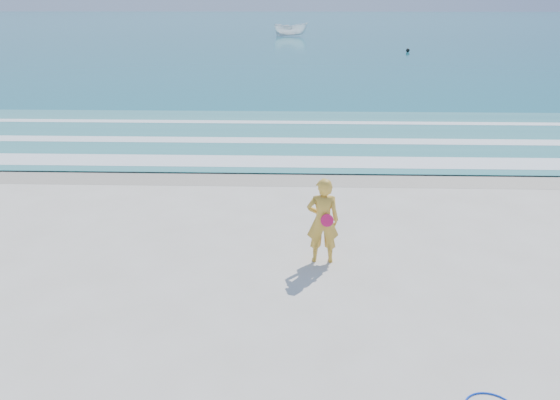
{
  "coord_description": "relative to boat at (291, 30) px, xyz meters",
  "views": [
    {
      "loc": [
        1.1,
        -7.69,
        5.39
      ],
      "look_at": [
        0.73,
        4.0,
        1.0
      ],
      "focal_mm": 35.0,
      "sensor_mm": 36.0,
      "label": 1
    }
  ],
  "objects": [
    {
      "name": "woman",
      "position": [
        1.61,
        -69.18,
        -0.01
      ],
      "size": [
        0.69,
        0.45,
        1.88
      ],
      "color": "gold",
      "rests_on": "ground"
    },
    {
      "name": "buoy",
      "position": [
        12.15,
        -22.6,
        -0.72
      ],
      "size": [
        0.38,
        0.38,
        0.38
      ],
      "primitive_type": "sphere",
      "color": "black",
      "rests_on": "ocean"
    },
    {
      "name": "foam_mid",
      "position": [
        -0.05,
        -58.92,
        -0.9
      ],
      "size": [
        400.0,
        0.9,
        0.01
      ],
      "primitive_type": "cube",
      "color": "white",
      "rests_on": "shallow"
    },
    {
      "name": "boat",
      "position": [
        0.0,
        0.0,
        0.0
      ],
      "size": [
        4.98,
        2.58,
        1.83
      ],
      "primitive_type": "imported",
      "rotation": [
        0.0,
        0.0,
        1.4
      ],
      "color": "white",
      "rests_on": "ocean"
    },
    {
      "name": "wet_sand",
      "position": [
        -0.05,
        -63.12,
        -0.95
      ],
      "size": [
        400.0,
        2.4,
        0.0
      ],
      "primitive_type": "cube",
      "color": "#B2A893",
      "rests_on": "ground"
    },
    {
      "name": "foam_far",
      "position": [
        -0.05,
        -55.62,
        -0.9
      ],
      "size": [
        400.0,
        0.6,
        0.01
      ],
      "primitive_type": "cube",
      "color": "white",
      "rests_on": "shallow"
    },
    {
      "name": "ocean",
      "position": [
        -0.05,
        32.88,
        -0.94
      ],
      "size": [
        400.0,
        190.0,
        0.04
      ],
      "primitive_type": "cube",
      "color": "#19727F",
      "rests_on": "ground"
    },
    {
      "name": "ground",
      "position": [
        -0.05,
        -72.12,
        -0.96
      ],
      "size": [
        400.0,
        400.0,
        0.0
      ],
      "primitive_type": "plane",
      "color": "silver",
      "rests_on": "ground"
    },
    {
      "name": "foam_near",
      "position": [
        -0.05,
        -61.82,
        -0.9
      ],
      "size": [
        400.0,
        1.4,
        0.01
      ],
      "primitive_type": "cube",
      "color": "white",
      "rests_on": "shallow"
    },
    {
      "name": "shallow",
      "position": [
        -0.05,
        -58.12,
        -0.91
      ],
      "size": [
        400.0,
        10.0,
        0.01
      ],
      "primitive_type": "cube",
      "color": "#59B7AD",
      "rests_on": "ocean"
    }
  ]
}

